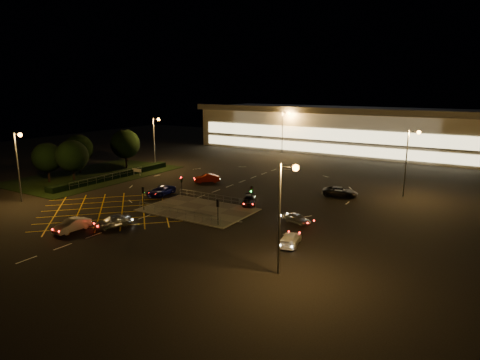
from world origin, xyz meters
The scene contains 28 objects.
ground centered at (0.00, 0.00, 0.00)m, with size 180.00×180.00×0.00m, color black.
pedestrian_island centered at (2.00, -2.00, 0.06)m, with size 14.00×9.00×0.12m, color #4C4944.
grass_verge centered at (-28.00, 6.00, 0.04)m, with size 18.00×30.00×0.08m, color black.
hedge centered at (-23.00, 6.00, 0.50)m, with size 2.00×26.00×1.00m, color black.
supermarket centered at (0.00, 61.95, 5.31)m, with size 72.00×26.50×10.50m.
streetlight_sw centered at (-21.56, -12.00, 6.56)m, with size 1.78×0.56×10.03m.
streetlight_se centered at (20.44, -14.00, 6.56)m, with size 1.78×0.56×10.03m.
streetlight_nw centered at (-23.56, 18.00, 6.56)m, with size 1.78×0.56×10.03m.
streetlight_ne centered at (24.44, 20.00, 6.56)m, with size 1.78×0.56×10.03m.
streetlight_far_left centered at (-9.56, 48.00, 6.56)m, with size 1.78×0.56×10.03m.
streetlight_far_right centered at (30.44, 50.00, 6.56)m, with size 1.78×0.56×10.03m.
signal_sw centered at (-4.00, -5.99, 2.37)m, with size 0.28×0.30×3.15m.
signal_se centered at (8.00, -5.99, 2.37)m, with size 0.28×0.30×3.15m.
signal_nw centered at (-4.00, 1.99, 2.37)m, with size 0.28×0.30×3.15m.
signal_ne centered at (8.00, 1.99, 2.37)m, with size 0.28×0.30×3.15m.
tree_a centered at (-30.00, -2.00, 4.33)m, with size 5.04×5.04×6.86m.
tree_b centered at (-32.00, 6.00, 4.64)m, with size 5.40×5.40×7.35m.
tree_c centered at (-28.00, 14.00, 4.95)m, with size 5.76×5.76×7.84m.
tree_d centered at (-34.00, 20.00, 4.02)m, with size 4.68×4.68×6.37m.
tree_e centered at (-26.00, 0.00, 4.64)m, with size 5.40×5.40×7.35m.
car_near_silver centered at (-2.34, -12.79, 0.73)m, with size 1.73×4.31×1.47m, color silver.
car_queue_white centered at (-5.26, -16.29, 0.72)m, with size 1.52×4.35×1.43m, color silver.
car_left_blue centered at (-7.60, 1.38, 0.72)m, with size 2.38×5.17×1.44m, color #0D1152.
car_far_dkgrey centered at (6.55, 3.85, 0.62)m, with size 1.73×4.25×1.23m, color black.
car_right_silver centered at (15.61, -0.16, 0.62)m, with size 1.46×3.62×1.23m, color #ABAEB2.
car_circ_red centered at (-6.83, 12.22, 0.72)m, with size 1.53×4.38×1.44m, color #98190B.
car_east_grey centered at (15.91, 14.98, 0.72)m, with size 2.41×5.22×1.45m, color black.
car_approach_white centered at (17.95, -7.11, 0.65)m, with size 1.82×4.48×1.30m, color silver.
Camera 1 is at (35.64, -45.99, 16.48)m, focal length 32.00 mm.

